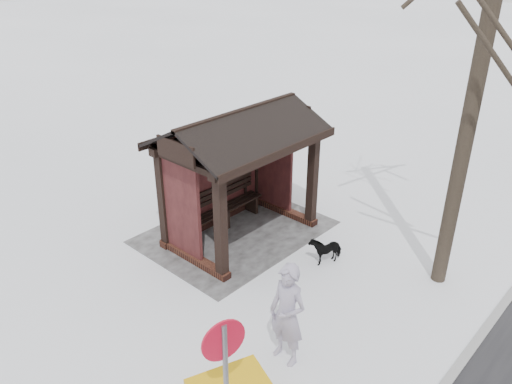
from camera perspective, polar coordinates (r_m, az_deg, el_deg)
ground at (r=11.92m, az=-1.65°, el=-4.93°), size 120.00×120.00×0.00m
kerb at (r=9.68m, az=23.49°, el=-16.01°), size 120.00×0.15×0.06m
trampled_patch at (r=12.04m, az=-2.34°, el=-4.56°), size 4.20×3.20×0.02m
bus_shelter at (r=11.05m, az=-2.39°, el=4.99°), size 3.60×2.40×3.09m
pedestrian at (r=8.18m, az=3.61°, el=-13.82°), size 0.45×0.68×1.84m
dog at (r=10.95m, az=7.95°, el=-6.43°), size 0.79×0.55×0.61m
road_sign at (r=6.41m, az=-3.63°, el=-18.81°), size 0.57×0.19×2.28m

